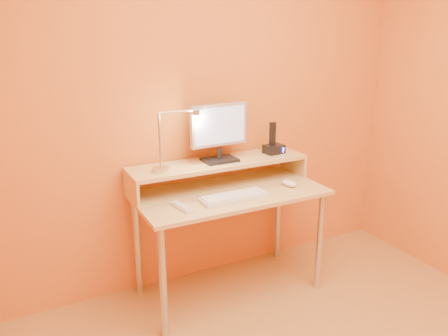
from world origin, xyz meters
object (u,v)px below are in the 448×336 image
remote_control (182,207)px  keyboard (234,198)px  mouse (289,183)px  monitor_panel (219,125)px  lamp_base (161,169)px  phone_dock (274,149)px

remote_control → keyboard: bearing=-11.4°
mouse → remote_control: size_ratio=0.65×
monitor_panel → keyboard: (-0.05, -0.30, -0.39)m
lamp_base → mouse: size_ratio=0.85×
monitor_panel → phone_dock: size_ratio=3.04×
lamp_base → remote_control: bearing=-83.2°
monitor_panel → keyboard: 0.49m
phone_dock → remote_control: bearing=-168.7°
lamp_base → remote_control: (0.03, -0.25, -0.16)m
monitor_panel → phone_dock: 0.47m
lamp_base → mouse: 0.84m
lamp_base → phone_dock: size_ratio=0.77×
phone_dock → keyboard: size_ratio=0.31×
lamp_base → remote_control: lamp_base is taller
phone_dock → keyboard: phone_dock is taller
monitor_panel → lamp_base: 0.47m
keyboard → remote_control: (-0.34, 0.01, -0.00)m
phone_dock → keyboard: 0.58m
keyboard → remote_control: bearing=178.2°
monitor_panel → keyboard: bearing=-102.3°
lamp_base → phone_dock: phone_dock is taller
monitor_panel → keyboard: size_ratio=0.94×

